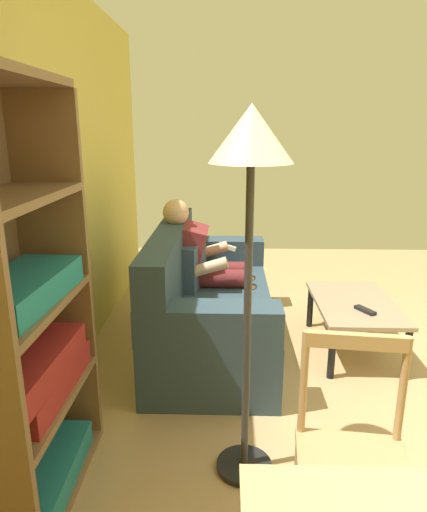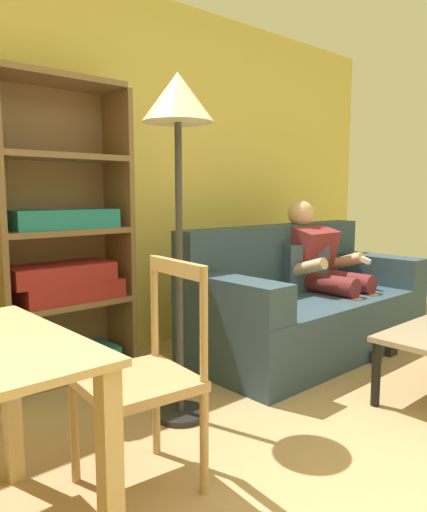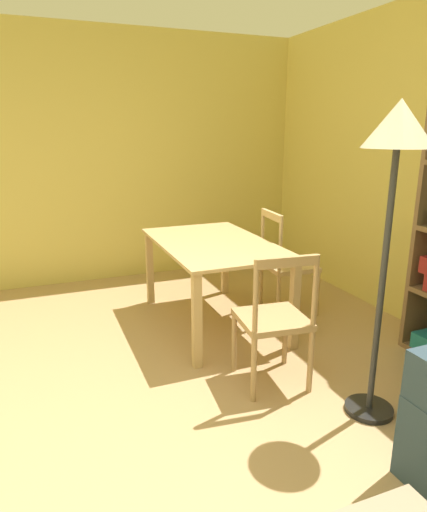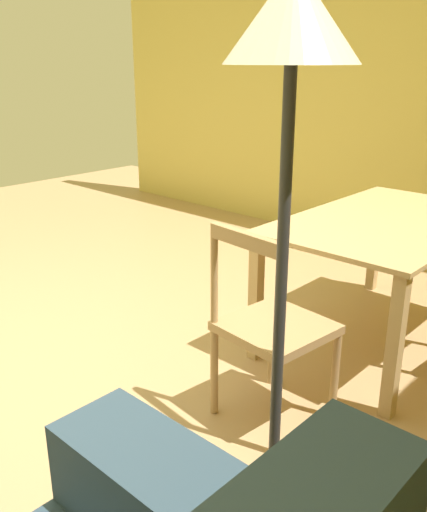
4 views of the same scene
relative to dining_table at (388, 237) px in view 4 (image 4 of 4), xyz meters
name	(u,v)px [view 4 (image 4 of 4)]	position (x,y,z in m)	size (l,w,h in m)	color
ground_plane	(17,372)	(1.63, -1.20, -0.62)	(8.53, 8.53, 0.00)	tan
wall_side	(353,88)	(-1.64, -1.20, 0.69)	(0.12, 5.63, 2.63)	#D2BE5D
dining_table	(388,237)	(0.00, 0.00, 0.00)	(1.42, 0.88, 0.72)	tan
dining_chair_facing_couch	(271,328)	(1.04, 0.00, -0.17)	(0.46, 0.46, 0.91)	tan
floor_lamp	(290,80)	(1.53, 0.38, 0.87)	(0.36, 0.36, 1.77)	black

